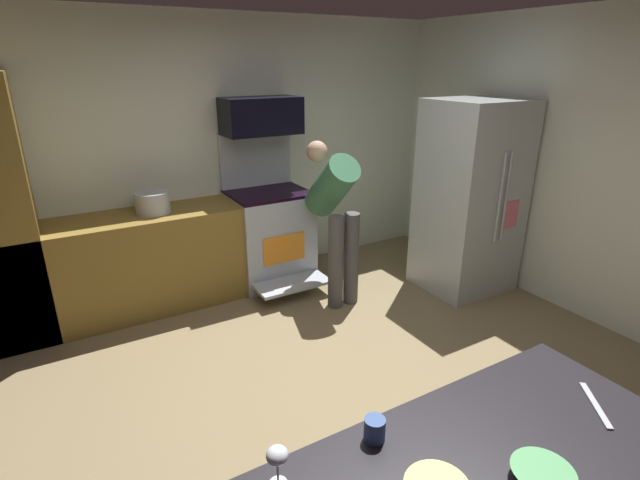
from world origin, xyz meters
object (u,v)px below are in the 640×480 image
at_px(microwave, 261,116).
at_px(mug_tea, 375,429).
at_px(mixing_bowl_prep, 542,476).
at_px(stock_pot, 152,202).
at_px(wine_glass_near, 277,457).
at_px(oven_range, 270,233).
at_px(refrigerator, 470,198).
at_px(person_cook, 335,210).

bearing_deg(microwave, mug_tea, -107.38).
bearing_deg(mixing_bowl_prep, stock_pot, 97.03).
height_order(mixing_bowl_prep, stock_pot, stock_pot).
bearing_deg(mug_tea, wine_glass_near, -179.49).
bearing_deg(stock_pot, oven_range, -0.68).
height_order(refrigerator, mixing_bowl_prep, refrigerator).
bearing_deg(person_cook, wine_glass_near, -125.25).
distance_m(oven_range, mixing_bowl_prep, 3.66).
height_order(person_cook, wine_glass_near, person_cook).
bearing_deg(oven_range, person_cook, -62.81).
xyz_separation_m(person_cook, stock_pot, (-1.46, 0.70, 0.11)).
relative_size(person_cook, stock_pot, 4.92).
bearing_deg(mixing_bowl_prep, oven_range, 79.49).
distance_m(microwave, stock_pot, 1.30).
height_order(oven_range, stock_pot, oven_range).
bearing_deg(refrigerator, mixing_bowl_prep, -132.90).
distance_m(wine_glass_near, stock_pot, 3.19).
bearing_deg(mug_tea, refrigerator, 37.75).
bearing_deg(microwave, mixing_bowl_prep, -100.25).
bearing_deg(stock_pot, person_cook, -25.62).
bearing_deg(oven_range, refrigerator, -34.12).
xyz_separation_m(refrigerator, stock_pot, (-2.74, 1.12, 0.07)).
height_order(microwave, person_cook, microwave).
xyz_separation_m(wine_glass_near, mug_tea, (0.38, 0.00, -0.07)).
bearing_deg(microwave, stock_pot, -175.87).
relative_size(refrigerator, wine_glass_near, 12.41).
xyz_separation_m(mug_tea, stock_pot, (-0.09, 3.17, 0.05)).
height_order(oven_range, microwave, microwave).
height_order(microwave, mixing_bowl_prep, microwave).
bearing_deg(wine_glass_near, refrigerator, 34.15).
height_order(wine_glass_near, mug_tea, wine_glass_near).
bearing_deg(refrigerator, person_cook, 161.84).
height_order(person_cook, mug_tea, person_cook).
relative_size(refrigerator, mixing_bowl_prep, 9.16).
height_order(mixing_bowl_prep, wine_glass_near, wine_glass_near).
distance_m(refrigerator, wine_glass_near, 3.66).
bearing_deg(refrigerator, stock_pot, 157.77).
relative_size(oven_range, microwave, 2.02).
bearing_deg(refrigerator, microwave, 143.70).
relative_size(refrigerator, mug_tea, 21.12).
relative_size(microwave, wine_glass_near, 4.98).
xyz_separation_m(microwave, refrigerator, (1.63, -1.20, -0.75)).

